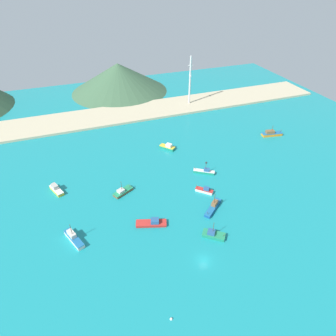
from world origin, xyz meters
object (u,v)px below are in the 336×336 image
object	(u,v)px
fishing_boat_0	(271,134)
fishing_boat_11	(123,192)
fishing_boat_9	(152,223)
radio_tower	(190,81)
fishing_boat_6	(205,190)
fishing_boat_2	(168,147)
buoy_1	(171,319)
fishing_boat_7	(74,238)
fishing_boat_4	(204,171)
fishing_boat_3	(213,207)
buoy_0	(206,163)
fishing_boat_5	(56,189)
fishing_boat_1	(213,235)

from	to	relation	value
fishing_boat_0	fishing_boat_11	world-z (taller)	fishing_boat_11
fishing_boat_9	radio_tower	size ratio (longest dim) A/B	0.37
fishing_boat_6	fishing_boat_11	world-z (taller)	fishing_boat_11
fishing_boat_6	radio_tower	size ratio (longest dim) A/B	0.21
fishing_boat_2	buoy_1	xyz separation A→B (m)	(-26.28, -75.04, -0.90)
fishing_boat_0	fishing_boat_7	distance (m)	106.16
fishing_boat_4	fishing_boat_9	world-z (taller)	fishing_boat_4
fishing_boat_4	fishing_boat_7	bearing A→B (deg)	-161.43
buoy_1	radio_tower	size ratio (longest dim) A/B	0.02
fishing_boat_3	fishing_boat_4	distance (m)	21.36
fishing_boat_3	fishing_boat_11	xyz separation A→B (m)	(-28.25, 19.40, -0.14)
fishing_boat_11	buoy_0	xyz separation A→B (m)	(38.72, 7.33, -0.60)
fishing_boat_0	fishing_boat_11	size ratio (longest dim) A/B	1.29
fishing_boat_5	radio_tower	size ratio (longest dim) A/B	0.28
fishing_boat_9	fishing_boat_11	size ratio (longest dim) A/B	1.27
buoy_0	fishing_boat_2	bearing A→B (deg)	125.03
fishing_boat_11	radio_tower	distance (m)	89.93
fishing_boat_6	buoy_0	world-z (taller)	fishing_boat_6
fishing_boat_3	fishing_boat_11	world-z (taller)	fishing_boat_3
fishing_boat_3	buoy_0	world-z (taller)	fishing_boat_3
fishing_boat_1	buoy_1	bearing A→B (deg)	-137.41
fishing_boat_4	fishing_boat_6	xyz separation A→B (m)	(-5.27, -11.05, 0.03)
fishing_boat_5	buoy_0	world-z (taller)	fishing_boat_5
buoy_1	fishing_boat_5	bearing A→B (deg)	111.81
fishing_boat_1	fishing_boat_9	bearing A→B (deg)	145.45
fishing_boat_4	buoy_1	size ratio (longest dim) A/B	12.11
radio_tower	fishing_boat_5	bearing A→B (deg)	-143.87
fishing_boat_6	fishing_boat_9	distance (m)	25.47
fishing_boat_0	fishing_boat_6	size ratio (longest dim) A/B	1.74
fishing_boat_3	fishing_boat_11	distance (m)	34.27
fishing_boat_5	fishing_boat_4	bearing A→B (deg)	-8.44
fishing_boat_2	fishing_boat_11	distance (m)	36.18
fishing_boat_2	fishing_boat_7	distance (m)	62.18
fishing_boat_5	fishing_boat_11	xyz separation A→B (m)	(23.57, -9.62, -0.26)
fishing_boat_6	fishing_boat_3	bearing A→B (deg)	-97.10
fishing_boat_5	fishing_boat_2	bearing A→B (deg)	16.12
fishing_boat_7	buoy_1	world-z (taller)	fishing_boat_7
fishing_boat_0	fishing_boat_5	xyz separation A→B (m)	(-104.11, -8.79, -0.07)
fishing_boat_1	fishing_boat_9	xyz separation A→B (m)	(-16.83, 11.59, -0.08)
fishing_boat_1	buoy_0	distance (m)	41.42
fishing_boat_9	fishing_boat_6	bearing A→B (deg)	20.92
buoy_1	buoy_0	bearing A→B (deg)	56.76
fishing_boat_0	fishing_boat_1	size ratio (longest dim) A/B	1.42
fishing_boat_1	radio_tower	distance (m)	105.76
fishing_boat_3	fishing_boat_1	bearing A→B (deg)	-117.04
fishing_boat_6	fishing_boat_11	bearing A→B (deg)	161.09
fishing_boat_9	radio_tower	xyz separation A→B (m)	(51.18, 87.46, 14.09)
fishing_boat_2	fishing_boat_3	bearing A→B (deg)	-88.22
fishing_boat_4	fishing_boat_2	bearing A→B (deg)	108.53
fishing_boat_5	fishing_boat_7	size ratio (longest dim) A/B	0.83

